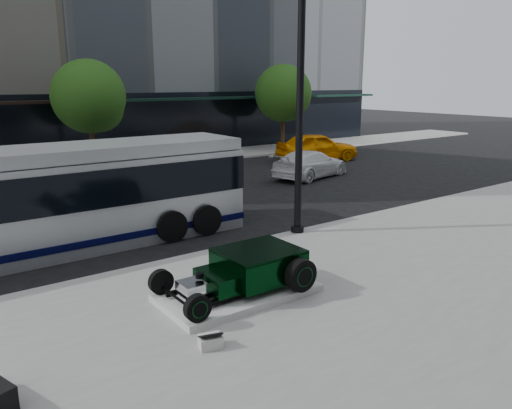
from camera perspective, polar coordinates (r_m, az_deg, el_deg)
ground at (r=16.13m, az=-6.48°, el=-3.04°), size 120.00×120.00×0.00m
sidewalk_far at (r=28.85m, az=-20.49°, el=3.80°), size 70.00×4.00×0.12m
street_trees at (r=27.94m, az=-18.31°, el=11.34°), size 29.80×3.80×5.70m
display_plinth at (r=11.05m, az=-2.04°, el=-10.02°), size 3.40×1.80×0.15m
hot_rod at (r=11.03m, az=-0.62°, el=-7.23°), size 3.22×2.00×0.81m
info_plaque at (r=9.11m, az=-5.23°, el=-15.24°), size 0.47×0.40×0.31m
lamppost at (r=14.98m, az=4.99°, el=9.26°), size 0.40×0.40×7.26m
transit_bus at (r=14.93m, az=-23.76°, el=0.37°), size 12.12×2.88×2.92m
white_sedan at (r=25.06m, az=6.26°, el=4.63°), size 4.98×2.92×1.36m
yellow_taxi at (r=30.56m, az=6.98°, el=6.58°), size 5.30×3.28×1.68m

